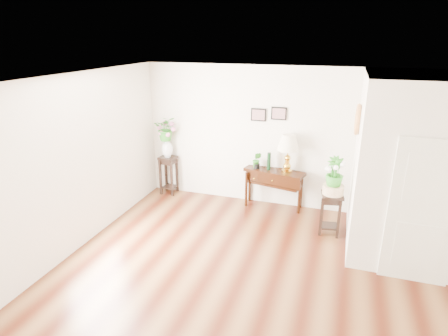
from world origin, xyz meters
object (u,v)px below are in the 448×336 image
at_px(plant_stand_a, 169,175).
at_px(table_lamp, 288,155).
at_px(console_table, 274,189).
at_px(plant_stand_b, 331,214).

bearing_deg(plant_stand_a, table_lamp, 0.00).
relative_size(console_table, plant_stand_b, 1.58).
xyz_separation_m(console_table, plant_stand_b, (1.15, -0.76, -0.02)).
height_order(console_table, plant_stand_b, console_table).
bearing_deg(plant_stand_a, plant_stand_b, -12.22).
xyz_separation_m(plant_stand_a, plant_stand_b, (3.49, -0.76, -0.05)).
relative_size(table_lamp, plant_stand_a, 0.90).
bearing_deg(table_lamp, console_table, 180.00).
xyz_separation_m(table_lamp, plant_stand_a, (-2.58, 0.00, -0.72)).
bearing_deg(console_table, plant_stand_a, -167.81).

